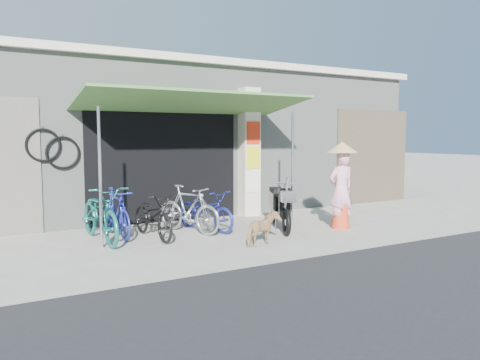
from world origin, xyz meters
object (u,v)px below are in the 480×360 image
street_dog (263,229)px  nun (341,186)px  bike_black (153,216)px  bike_teal (101,213)px  bike_navy (206,210)px  bike_silver (188,209)px  bike_blue (116,213)px  moped (280,206)px

street_dog → nun: nun is taller
bike_black → bike_teal: bearing=162.1°
bike_black → bike_navy: size_ratio=1.04×
bike_black → bike_navy: (1.15, 0.18, -0.02)m
bike_silver → bike_navy: size_ratio=1.01×
bike_silver → bike_blue: bearing=143.4°
bike_teal → bike_silver: size_ratio=1.24×
moped → nun: bearing=-1.9°
moped → nun: (1.14, -0.54, 0.41)m
bike_blue → bike_navy: bike_blue is taller
bike_silver → nun: nun is taller
moped → nun: 1.32m
bike_blue → moped: (3.07, -0.86, 0.01)m
bike_navy → nun: bearing=-42.2°
street_dog → nun: bearing=-95.9°
bike_black → nun: 3.80m
bike_black → moped: size_ratio=0.94×
bike_silver → street_dog: bearing=-91.6°
bike_navy → street_dog: (0.30, -1.67, -0.12)m
bike_teal → bike_black: bike_teal is taller
bike_teal → bike_silver: bike_teal is taller
bike_blue → bike_silver: (1.32, -0.29, 0.01)m
nun → bike_navy: bearing=-21.9°
bike_black → bike_blue: bearing=137.3°
bike_blue → bike_navy: 1.72m
street_dog → bike_silver: bearing=3.1°
bike_black → street_dog: bike_black is taller
moped → nun: size_ratio=0.97×
bike_teal → bike_blue: (0.34, 0.23, -0.05)m
bike_black → bike_navy: 1.16m
bike_blue → bike_teal: bearing=-148.7°
bike_blue → nun: nun is taller
bike_blue → bike_black: 0.71m
moped → bike_teal: bearing=-167.1°
bike_blue → bike_black: size_ratio=0.95×
bike_navy → moped: bearing=-41.4°
bike_navy → moped: 1.49m
street_dog → moped: bearing=-64.5°
bike_teal → bike_navy: 2.05m
bike_navy → bike_blue: bearing=153.6°
bike_blue → nun: (4.21, -1.39, 0.41)m
street_dog → moped: 1.52m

